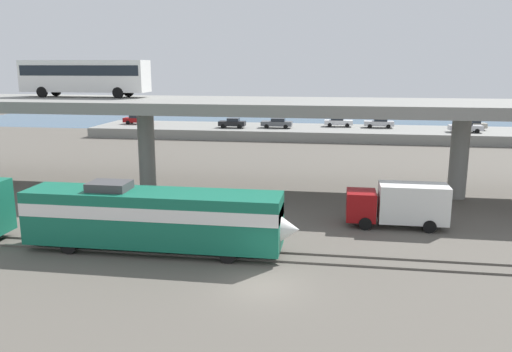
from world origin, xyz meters
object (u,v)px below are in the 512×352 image
transit_bus_on_overpass (85,75)px  parked_car_3 (338,122)px  parked_car_2 (379,123)px  parked_car_0 (472,125)px  parked_car_4 (232,123)px  parked_car_6 (138,119)px  service_truck_west (400,204)px  parked_car_1 (465,127)px  train_locomotive (165,216)px  parked_car_5 (277,123)px

transit_bus_on_overpass → parked_car_3: (23.63, 35.39, -7.83)m
parked_car_2 → parked_car_0: bearing=178.3°
parked_car_4 → parked_car_6: bearing=-9.2°
service_truck_west → parked_car_6: service_truck_west is taller
parked_car_1 → parked_car_4: size_ratio=1.13×
service_truck_west → parked_car_1: service_truck_west is taller
parked_car_3 → train_locomotive: bearing=-100.9°
train_locomotive → service_truck_west: 16.07m
parked_car_5 → parked_car_1: bearing=178.0°
parked_car_4 → parked_car_5: 6.82m
parked_car_2 → parked_car_4: same height
transit_bus_on_overpass → parked_car_1: bearing=37.0°
train_locomotive → transit_bus_on_overpass: bearing=127.3°
parked_car_1 → parked_car_6: 50.20m
parked_car_1 → parked_car_3: size_ratio=1.05×
parked_car_3 → parked_car_6: same height
parked_car_4 → parked_car_2: bearing=-170.7°
transit_bus_on_overpass → parked_car_4: 33.13m
parked_car_0 → parked_car_6: size_ratio=0.86×
parked_car_0 → train_locomotive: bearing=60.2°
service_truck_west → parked_car_5: service_truck_west is taller
transit_bus_on_overpass → parked_car_1: 52.60m
parked_car_0 → parked_car_2: size_ratio=0.91×
parked_car_0 → parked_car_2: 13.48m
parked_car_5 → parked_car_6: (-22.95, 1.68, -0.00)m
parked_car_5 → parked_car_6: bearing=-4.2°
parked_car_2 → parked_car_5: 15.68m
train_locomotive → parked_car_6: (-22.02, 51.52, 0.06)m
parked_car_2 → parked_car_4: bearing=9.3°
transit_bus_on_overpass → parked_car_2: transit_bus_on_overpass is taller
train_locomotive → parked_car_1: (28.12, 48.90, 0.06)m
parked_car_1 → parked_car_2: same height
parked_car_2 → parked_car_6: same height
service_truck_west → parked_car_6: (-36.42, 44.40, 0.61)m
parked_car_3 → parked_car_6: (-32.20, -1.50, 0.00)m
parked_car_0 → parked_car_4: same height
transit_bus_on_overpass → parked_car_6: bearing=104.2°
train_locomotive → parked_car_0: bearing=60.2°
train_locomotive → parked_car_5: size_ratio=3.52×
service_truck_west → parked_car_3: service_truck_west is taller
parked_car_5 → parked_car_6: size_ratio=1.01×
train_locomotive → parked_car_4: bearing=96.8°
parked_car_1 → service_truck_west: bearing=-108.2°
transit_bus_on_overpass → parked_car_2: (29.82, 34.91, -7.82)m
parked_car_2 → parked_car_6: size_ratio=0.95×
transit_bus_on_overpass → service_truck_west: (27.85, -10.51, -8.44)m
service_truck_west → parked_car_1: size_ratio=1.49×
transit_bus_on_overpass → service_truck_west: 30.94m
parked_car_3 → parked_car_0: bearing=-2.6°
parked_car_6 → service_truck_west: bearing=-50.6°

